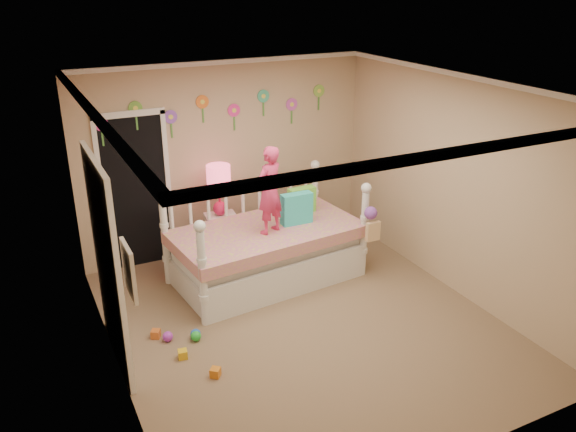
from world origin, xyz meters
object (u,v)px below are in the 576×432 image
nightstand (222,238)px  table_lamp (219,182)px  child (269,190)px  daybed (266,233)px

nightstand → table_lamp: (0.00, 0.00, 0.79)m
child → nightstand: (-0.32, 0.86, -0.91)m
table_lamp → nightstand: bearing=0.0°
child → nightstand: 1.29m
child → nightstand: size_ratio=1.60×
nightstand → table_lamp: table_lamp is taller
nightstand → table_lamp: bearing=0.0°
daybed → child: (-0.01, -0.14, 0.61)m
daybed → child: child is taller
child → daybed: bearing=-119.0°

